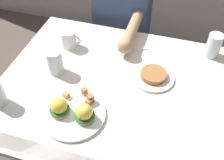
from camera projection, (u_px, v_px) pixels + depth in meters
name	position (u px, v px, depth m)	size (l,w,h in m)	color
dining_table	(126.00, 104.00, 1.32)	(1.20, 0.90, 0.74)	silver
eggs_benedict_plate	(73.00, 112.00, 1.12)	(0.27, 0.27, 0.09)	white
coffee_mug	(69.00, 39.00, 1.42)	(0.11, 0.08, 0.09)	white
fork	(133.00, 50.00, 1.43)	(0.15, 0.09, 0.00)	silver
water_glass_far	(55.00, 63.00, 1.29)	(0.07, 0.07, 0.12)	silver
water_glass_extra	(213.00, 47.00, 1.37)	(0.07, 0.07, 0.13)	silver
side_plate	(153.00, 76.00, 1.28)	(0.20, 0.20, 0.04)	white
diner_person	(121.00, 27.00, 1.74)	(0.34, 0.54, 1.14)	#33333D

